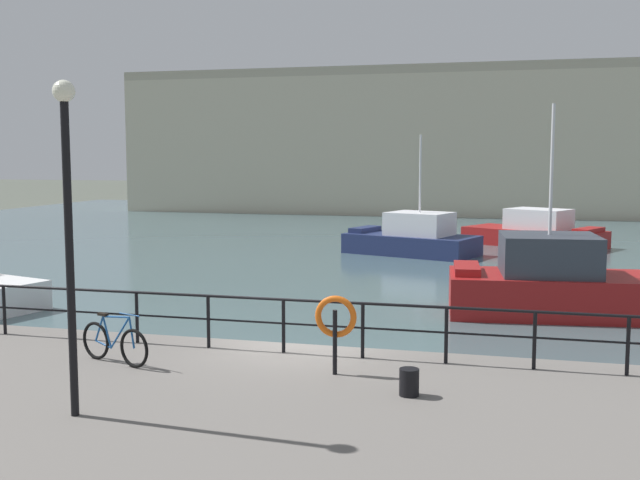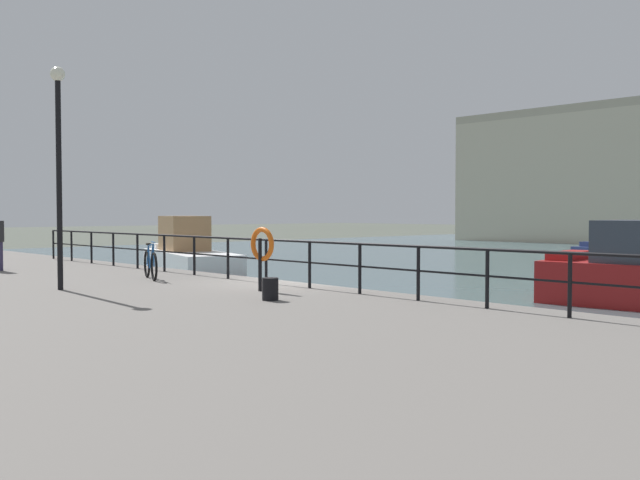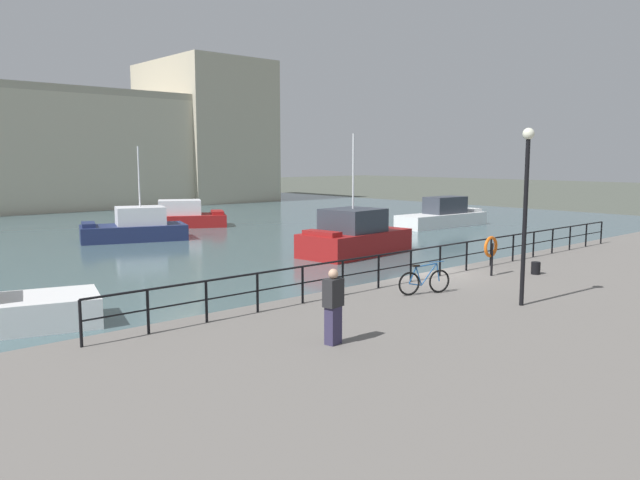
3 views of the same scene
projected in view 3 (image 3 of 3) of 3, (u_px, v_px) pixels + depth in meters
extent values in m
plane|color=#4C5147|center=(424.00, 298.00, 22.64)|extent=(240.00, 240.00, 0.00)
cube|color=#476066|center=(94.00, 229.00, 44.98)|extent=(80.00, 60.00, 0.01)
cube|color=slate|center=(604.00, 319.00, 17.77)|extent=(56.00, 13.00, 0.94)
cube|color=#C1B79E|center=(1.00, 153.00, 60.47)|extent=(56.81, 13.83, 11.10)
cube|color=#B2A891|center=(205.00, 133.00, 75.18)|extent=(11.23, 15.22, 16.28)
cube|color=#A49C86|center=(18.00, 85.00, 54.81)|extent=(56.81, 0.60, 0.70)
cube|color=white|center=(442.00, 220.00, 46.37)|extent=(7.87, 2.73, 0.96)
cube|color=#333842|center=(445.00, 205.00, 46.44)|extent=(3.29, 1.84, 1.24)
cube|color=white|center=(470.00, 210.00, 48.32)|extent=(1.01, 1.69, 0.24)
cube|color=maroon|center=(177.00, 221.00, 46.18)|extent=(7.69, 5.99, 0.90)
cube|color=silver|center=(180.00, 207.00, 46.11)|extent=(3.70, 3.36, 1.08)
cube|color=maroon|center=(217.00, 212.00, 46.80)|extent=(1.74, 2.23, 0.24)
cube|color=navy|center=(134.00, 233.00, 38.50)|extent=(6.82, 4.80, 0.96)
cube|color=silver|center=(140.00, 216.00, 38.53)|extent=(3.43, 3.07, 1.10)
cube|color=navy|center=(88.00, 225.00, 37.43)|extent=(1.38, 2.17, 0.24)
cylinder|color=silver|center=(139.00, 177.00, 38.22)|extent=(0.10, 0.10, 3.70)
cube|color=maroon|center=(355.00, 243.00, 32.76)|extent=(6.48, 3.53, 1.23)
cube|color=#333842|center=(353.00, 220.00, 32.45)|extent=(3.02, 2.83, 1.19)
cube|color=maroon|center=(322.00, 233.00, 30.75)|extent=(0.95, 2.10, 0.24)
cylinder|color=silver|center=(353.00, 171.00, 32.12)|extent=(0.10, 0.10, 3.86)
cylinder|color=black|center=(81.00, 324.00, 13.52)|extent=(0.07, 0.07, 1.05)
cylinder|color=black|center=(148.00, 312.00, 14.56)|extent=(0.07, 0.07, 1.05)
cylinder|color=black|center=(206.00, 302.00, 15.60)|extent=(0.07, 0.07, 1.05)
cylinder|color=black|center=(257.00, 293.00, 16.64)|extent=(0.07, 0.07, 1.05)
cylinder|color=black|center=(303.00, 285.00, 17.68)|extent=(0.07, 0.07, 1.05)
cylinder|color=black|center=(343.00, 278.00, 18.72)|extent=(0.07, 0.07, 1.05)
cylinder|color=black|center=(379.00, 272.00, 19.76)|extent=(0.07, 0.07, 1.05)
cylinder|color=black|center=(411.00, 266.00, 20.80)|extent=(0.07, 0.07, 1.05)
cylinder|color=black|center=(440.00, 261.00, 21.84)|extent=(0.07, 0.07, 1.05)
cylinder|color=black|center=(467.00, 256.00, 22.88)|extent=(0.07, 0.07, 1.05)
cylinder|color=black|center=(491.00, 252.00, 23.92)|extent=(0.07, 0.07, 1.05)
cylinder|color=black|center=(513.00, 248.00, 24.96)|extent=(0.07, 0.07, 1.05)
cylinder|color=black|center=(534.00, 244.00, 26.00)|extent=(0.07, 0.07, 1.05)
cylinder|color=black|center=(552.00, 241.00, 27.04)|extent=(0.07, 0.07, 1.05)
cylinder|color=black|center=(570.00, 238.00, 28.08)|extent=(0.07, 0.07, 1.05)
cylinder|color=black|center=(586.00, 235.00, 29.12)|extent=(0.07, 0.07, 1.05)
cylinder|color=black|center=(601.00, 233.00, 30.16)|extent=(0.07, 0.07, 1.05)
cylinder|color=black|center=(440.00, 246.00, 21.77)|extent=(25.19, 0.06, 0.06)
cylinder|color=black|center=(440.00, 259.00, 21.83)|extent=(25.19, 0.04, 0.04)
torus|color=black|center=(439.00, 281.00, 19.06)|extent=(0.70, 0.30, 0.72)
torus|color=black|center=(409.00, 284.00, 18.68)|extent=(0.70, 0.30, 0.72)
cylinder|color=#194C8C|center=(429.00, 274.00, 18.90)|extent=(0.53, 0.22, 0.66)
cylinder|color=#194C8C|center=(419.00, 276.00, 18.77)|extent=(0.23, 0.11, 0.58)
cylinder|color=#194C8C|center=(426.00, 265.00, 18.82)|extent=(0.69, 0.28, 0.11)
cylinder|color=#194C8C|center=(415.00, 284.00, 18.76)|extent=(0.42, 0.18, 0.12)
cylinder|color=#194C8C|center=(413.00, 275.00, 18.69)|extent=(0.25, 0.12, 0.51)
cylinder|color=#194C8C|center=(438.00, 272.00, 19.01)|extent=(0.14, 0.08, 0.57)
cube|color=black|center=(416.00, 266.00, 18.69)|extent=(0.24, 0.16, 0.05)
cylinder|color=#194C8C|center=(437.00, 262.00, 18.95)|extent=(0.50, 0.20, 0.02)
cylinder|color=black|center=(536.00, 268.00, 22.14)|extent=(0.32, 0.32, 0.44)
cylinder|color=black|center=(492.00, 260.00, 21.80)|extent=(0.08, 0.08, 1.15)
torus|color=orange|center=(491.00, 247.00, 21.79)|extent=(0.75, 0.11, 0.75)
cylinder|color=black|center=(525.00, 224.00, 17.18)|extent=(0.12, 0.12, 4.60)
sphere|color=silver|center=(529.00, 134.00, 16.86)|extent=(0.32, 0.32, 0.32)
cube|color=#332D4C|center=(333.00, 325.00, 13.77)|extent=(0.37, 0.29, 0.85)
cube|color=#262628|center=(333.00, 293.00, 13.67)|extent=(0.48, 0.35, 0.62)
sphere|color=tan|center=(333.00, 274.00, 13.62)|extent=(0.22, 0.22, 0.22)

